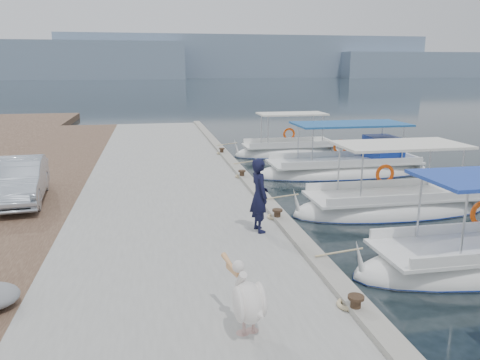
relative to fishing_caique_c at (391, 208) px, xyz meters
name	(u,v)px	position (x,y,z in m)	size (l,w,h in m)	color
ground	(307,259)	(-3.91, -3.15, -0.12)	(400.00, 400.00, 0.00)	black
concrete_quay	(173,200)	(-6.91, 1.85, 0.13)	(6.00, 40.00, 0.50)	gray
quay_curb	(254,187)	(-4.13, 1.85, 0.44)	(0.44, 40.00, 0.12)	gray
cobblestone_strip	(13,208)	(-11.91, 1.85, 0.13)	(4.00, 40.00, 0.50)	#4D3528
distant_hills	(224,60)	(25.70, 198.35, 7.49)	(330.00, 60.00, 18.00)	gray
fishing_caique_c	(391,208)	(0.00, 0.00, 0.00)	(6.63, 2.33, 2.83)	white
fishing_caique_d	(346,170)	(0.80, 5.47, 0.06)	(8.03, 2.55, 2.83)	white
fishing_caique_e	(288,153)	(-0.39, 10.25, 0.00)	(5.84, 1.98, 2.83)	white
mooring_bollards	(277,214)	(-4.26, -1.65, 0.57)	(0.28, 20.28, 0.33)	black
pelican	(248,300)	(-6.16, -6.87, 0.93)	(0.65, 1.40, 1.08)	tan
fisherman	(259,195)	(-4.92, -2.32, 1.31)	(0.68, 0.45, 1.87)	black
parked_car	(18,181)	(-11.59, 1.66, 1.05)	(1.42, 4.07, 1.34)	#A4AFBC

